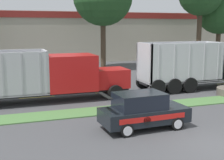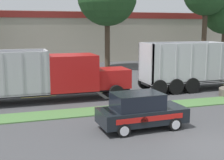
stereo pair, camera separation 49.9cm
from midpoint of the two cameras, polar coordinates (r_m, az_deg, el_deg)
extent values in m
plane|color=#474749|center=(13.76, 18.78, -11.40)|extent=(600.00, 600.00, 0.00)
cube|color=#517F42|center=(19.11, 7.05, -4.89)|extent=(120.00, 1.78, 0.06)
cube|color=yellow|center=(22.25, -12.63, -3.02)|extent=(2.40, 0.14, 0.01)
cube|color=yellow|center=(23.33, 0.69, -2.19)|extent=(2.40, 0.14, 0.01)
cube|color=yellow|center=(25.53, 12.26, -1.36)|extent=(2.40, 0.14, 0.01)
cube|color=black|center=(25.95, 18.21, 0.02)|extent=(11.49, 1.36, 0.18)
cylinder|color=silver|center=(25.31, 20.27, 4.08)|extent=(0.14, 0.14, 1.56)
cube|color=silver|center=(24.48, 13.27, 0.04)|extent=(6.25, 2.47, 0.12)
cube|color=silver|center=(25.99, 19.17, 3.48)|extent=(0.16, 2.47, 2.84)
cube|color=silver|center=(22.86, 6.84, 3.16)|extent=(0.16, 2.47, 2.84)
cube|color=silver|center=(23.32, 14.87, 3.03)|extent=(6.25, 0.16, 2.84)
cube|color=silver|center=(25.28, 12.05, 3.65)|extent=(6.25, 0.16, 2.84)
cube|color=#BCBCC1|center=(21.98, 9.50, 2.83)|extent=(0.10, 0.04, 2.70)
cube|color=#BCBCC1|center=(22.58, 12.33, 2.92)|extent=(0.10, 0.04, 2.70)
cube|color=#BCBCC1|center=(23.23, 15.00, 3.00)|extent=(0.10, 0.04, 2.70)
cube|color=#BCBCC1|center=(23.93, 17.52, 3.07)|extent=(0.10, 0.04, 2.70)
cube|color=#BCBCC1|center=(24.67, 19.90, 3.13)|extent=(0.10, 0.04, 2.70)
cylinder|color=black|center=(22.27, 9.28, -1.41)|extent=(1.14, 0.30, 1.14)
cylinder|color=black|center=(24.41, 6.69, -0.36)|extent=(1.14, 0.30, 1.14)
cylinder|color=black|center=(22.89, 12.23, -1.20)|extent=(1.14, 0.30, 1.14)
cylinder|color=black|center=(24.99, 9.45, -0.19)|extent=(1.14, 0.30, 1.14)
cylinder|color=black|center=(23.58, 15.01, -0.99)|extent=(1.14, 0.30, 1.14)
cylinder|color=black|center=(25.61, 12.08, -0.03)|extent=(1.14, 0.30, 1.14)
cube|color=black|center=(20.79, -12.19, -2.23)|extent=(11.89, 1.40, 0.18)
cube|color=red|center=(21.63, 0.44, 0.42)|extent=(2.32, 2.08, 1.27)
cube|color=#B7B7BC|center=(22.03, 3.38, 0.57)|extent=(0.06, 1.78, 1.08)
cube|color=red|center=(20.86, -6.71, 1.45)|extent=(3.15, 2.54, 2.32)
cube|color=black|center=(21.17, -2.49, 2.74)|extent=(0.04, 2.16, 1.04)
cylinder|color=silver|center=(19.71, -11.06, 2.83)|extent=(0.14, 0.14, 1.36)
cube|color=#B7B7BC|center=(20.58, -11.24, 1.79)|extent=(0.16, 2.54, 2.61)
cube|color=#A3A3A8|center=(19.18, -18.50, 0.89)|extent=(0.10, 0.04, 2.48)
cube|color=#A3A3A8|center=(19.19, -15.31, 1.06)|extent=(0.10, 0.04, 2.48)
cube|color=#A3A3A8|center=(19.26, -12.13, 1.22)|extent=(0.10, 0.04, 2.48)
cylinder|color=black|center=(20.62, 1.53, -2.36)|extent=(1.01, 0.30, 1.01)
cylinder|color=black|center=(22.94, -0.54, -1.11)|extent=(1.01, 0.30, 1.01)
cube|color=black|center=(15.12, 6.44, -6.38)|extent=(4.26, 1.98, 0.69)
cube|color=black|center=(14.84, 5.62, -3.89)|extent=(2.36, 1.68, 0.71)
cube|color=black|center=(14.75, 5.65, -2.48)|extent=(2.36, 1.68, 0.04)
cube|color=black|center=(14.09, -0.76, -2.85)|extent=(0.26, 1.46, 0.03)
cube|color=red|center=(14.32, 8.09, -7.05)|extent=(3.35, 0.14, 0.24)
cylinder|color=black|center=(14.20, 6.96, -7.47)|extent=(0.38, 0.02, 0.38)
cylinder|color=black|center=(15.12, 12.35, -7.91)|extent=(0.63, 0.22, 0.62)
cylinder|color=silver|center=(15.04, 12.57, -8.02)|extent=(0.44, 0.03, 0.44)
cylinder|color=black|center=(16.54, 9.13, -6.26)|extent=(0.63, 0.22, 0.62)
cylinder|color=silver|center=(16.63, 8.95, -6.17)|extent=(0.44, 0.03, 0.44)
cylinder|color=black|center=(13.95, 3.18, -9.21)|extent=(0.63, 0.22, 0.62)
cylinder|color=silver|center=(13.86, 3.36, -9.34)|extent=(0.44, 0.03, 0.44)
cylinder|color=black|center=(15.48, 0.63, -7.26)|extent=(0.63, 0.22, 0.62)
cylinder|color=silver|center=(15.58, 0.49, -7.15)|extent=(0.44, 0.03, 0.44)
cube|color=#BCB29E|center=(48.51, -2.09, 8.07)|extent=(40.32, 12.00, 6.77)
cube|color=maroon|center=(42.73, 0.14, 11.78)|extent=(38.30, 0.10, 0.80)
cylinder|color=#473828|center=(40.73, 16.83, 7.73)|extent=(0.61, 0.61, 7.33)
cylinder|color=#473828|center=(43.79, 20.05, 6.25)|extent=(0.60, 0.60, 5.16)
cylinder|color=#473828|center=(35.81, -0.46, 7.13)|extent=(0.59, 0.59, 6.35)
camera|label=1|loc=(0.25, -89.23, 0.13)|focal=50.00mm
camera|label=2|loc=(0.25, 90.77, -0.13)|focal=50.00mm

